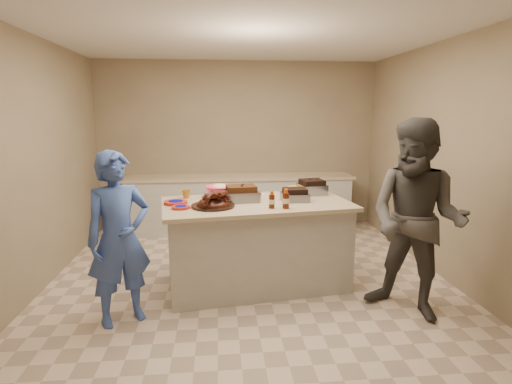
{
  "coord_description": "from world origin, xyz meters",
  "views": [
    {
      "loc": [
        -0.33,
        -4.07,
        1.89
      ],
      "look_at": [
        0.07,
        0.16,
        1.04
      ],
      "focal_mm": 28.0,
      "sensor_mm": 36.0,
      "label": 1
    }
  ],
  "objects": [
    {
      "name": "basket_stack",
      "position": [
        -0.1,
        0.51,
        0.94
      ],
      "size": [
        0.23,
        0.21,
        0.1
      ],
      "primitive_type": "cube",
      "rotation": [
        0.0,
        0.0,
        0.41
      ],
      "color": "#9E2214",
      "rests_on": "island"
    },
    {
      "name": "guest_gray",
      "position": [
        1.46,
        -0.71,
        0.0
      ],
      "size": [
        1.95,
        1.93,
        0.7
      ],
      "primitive_type": "imported",
      "rotation": [
        0.0,
        0.0,
        -0.81
      ],
      "color": "#4D4A45",
      "rests_on": "ground"
    },
    {
      "name": "plastic_cup",
      "position": [
        -0.7,
        0.39,
        0.94
      ],
      "size": [
        0.11,
        0.1,
        0.1
      ],
      "primitive_type": "imported",
      "rotation": [
        0.0,
        0.0,
        0.14
      ],
      "color": "#9D6012",
      "rests_on": "island"
    },
    {
      "name": "island",
      "position": [
        0.07,
        0.11,
        0.0
      ],
      "size": [
        2.12,
        1.31,
        0.94
      ],
      "primitive_type": null,
      "rotation": [
        0.0,
        0.0,
        0.14
      ],
      "color": "beige",
      "rests_on": "ground"
    },
    {
      "name": "plate_stack_large",
      "position": [
        -0.78,
        0.1,
        0.94
      ],
      "size": [
        0.28,
        0.28,
        0.03
      ],
      "primitive_type": "cylinder",
      "rotation": [
        0.0,
        0.0,
        0.14
      ],
      "color": "#9E2214",
      "rests_on": "island"
    },
    {
      "name": "bbq_bottle_a",
      "position": [
        0.2,
        -0.19,
        0.94
      ],
      "size": [
        0.07,
        0.07,
        0.17
      ],
      "primitive_type": "cylinder",
      "rotation": [
        0.0,
        0.0,
        0.14
      ],
      "color": "#431708",
      "rests_on": "island"
    },
    {
      "name": "sausage_plate",
      "position": [
        0.05,
        0.45,
        0.94
      ],
      "size": [
        0.31,
        0.31,
        0.05
      ],
      "primitive_type": "cylinder",
      "rotation": [
        0.0,
        0.0,
        -0.07
      ],
      "color": "silver",
      "rests_on": "island"
    },
    {
      "name": "pulled_pork_tray",
      "position": [
        -0.09,
        0.17,
        0.94
      ],
      "size": [
        0.4,
        0.32,
        0.11
      ],
      "primitive_type": "cube",
      "rotation": [
        0.0,
        0.0,
        0.12
      ],
      "color": "#47230F",
      "rests_on": "island"
    },
    {
      "name": "mustard_bottle",
      "position": [
        -0.23,
        0.31,
        0.94
      ],
      "size": [
        0.05,
        0.05,
        0.12
      ],
      "primitive_type": "cylinder",
      "rotation": [
        0.0,
        0.0,
        0.14
      ],
      "color": "yellow",
      "rests_on": "island"
    },
    {
      "name": "bbq_bottle_b",
      "position": [
        0.34,
        -0.21,
        0.94
      ],
      "size": [
        0.08,
        0.08,
        0.2
      ],
      "primitive_type": "cylinder",
      "rotation": [
        0.0,
        0.0,
        0.14
      ],
      "color": "#431708",
      "rests_on": "island"
    },
    {
      "name": "sauce_bowl",
      "position": [
        0.08,
        0.21,
        0.94
      ],
      "size": [
        0.14,
        0.06,
        0.13
      ],
      "primitive_type": "imported",
      "rotation": [
        0.0,
        0.0,
        0.14
      ],
      "color": "silver",
      "rests_on": "island"
    },
    {
      "name": "plate_stack_small",
      "position": [
        -0.71,
        -0.12,
        0.94
      ],
      "size": [
        0.21,
        0.21,
        0.03
      ],
      "primitive_type": "cylinder",
      "rotation": [
        0.0,
        0.0,
        0.14
      ],
      "color": "#9E2214",
      "rests_on": "island"
    },
    {
      "name": "mac_cheese_dish",
      "position": [
        0.65,
        0.57,
        0.94
      ],
      "size": [
        0.38,
        0.33,
        0.08
      ],
      "primitive_type": "cube",
      "rotation": [
        0.0,
        0.0,
        0.37
      ],
      "color": "gold",
      "rests_on": "island"
    },
    {
      "name": "coleslaw_bowl",
      "position": [
        -0.31,
        0.38,
        0.94
      ],
      "size": [
        0.37,
        0.37,
        0.23
      ],
      "primitive_type": null,
      "rotation": [
        0.0,
        0.0,
        0.14
      ],
      "color": "#F33068",
      "rests_on": "island"
    },
    {
      "name": "rib_platter",
      "position": [
        -0.39,
        -0.07,
        0.94
      ],
      "size": [
        0.55,
        0.55,
        0.18
      ],
      "primitive_type": null,
      "rotation": [
        0.0,
        0.0,
        0.28
      ],
      "color": "#46160C",
      "rests_on": "island"
    },
    {
      "name": "roasting_pan",
      "position": [
        0.77,
        0.48,
        0.94
      ],
      "size": [
        0.34,
        0.34,
        0.12
      ],
      "primitive_type": "cube",
      "rotation": [
        0.0,
        0.0,
        0.18
      ],
      "color": "gray",
      "rests_on": "island"
    },
    {
      "name": "back_counter",
      "position": [
        0.0,
        2.2,
        0.45
      ],
      "size": [
        3.6,
        0.64,
        0.9
      ],
      "primitive_type": null,
      "color": "beige",
      "rests_on": "ground"
    },
    {
      "name": "guest_blue",
      "position": [
        -1.22,
        -0.57,
        0.0
      ],
      "size": [
        1.28,
        1.65,
        0.38
      ],
      "primitive_type": "imported",
      "rotation": [
        0.0,
        0.0,
        0.52
      ],
      "color": "#3C5AAF",
      "rests_on": "ground"
    },
    {
      "name": "brisket_tray",
      "position": [
        0.49,
        0.12,
        0.94
      ],
      "size": [
        0.3,
        0.25,
        0.09
      ],
      "primitive_type": "cube",
      "rotation": [
        0.0,
        0.0,
        0.03
      ],
      "color": "black",
      "rests_on": "island"
    },
    {
      "name": "room",
      "position": [
        0.0,
        0.0,
        0.0
      ],
      "size": [
        4.5,
        5.0,
        2.7
      ],
      "primitive_type": null,
      "color": "gray",
      "rests_on": "ground"
    }
  ]
}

